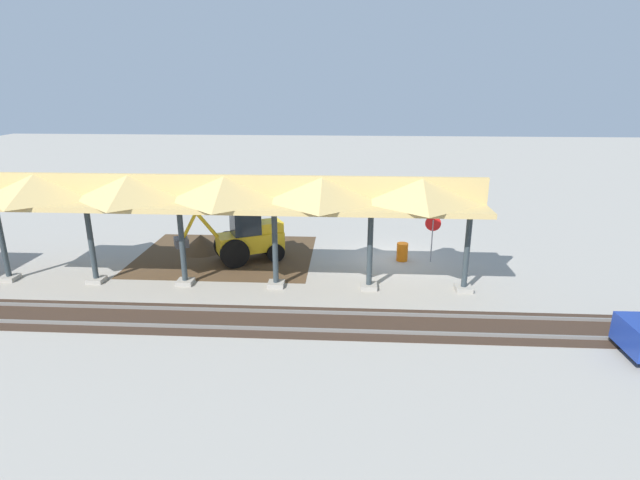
% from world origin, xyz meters
% --- Properties ---
extents(ground_plane, '(120.00, 120.00, 0.00)m').
position_xyz_m(ground_plane, '(0.00, 0.00, 0.00)').
color(ground_plane, '#9E998E').
extents(dirt_work_zone, '(8.86, 7.00, 0.01)m').
position_xyz_m(dirt_work_zone, '(8.49, -0.09, 0.00)').
color(dirt_work_zone, '#4C3823').
rests_on(dirt_work_zone, ground).
extents(platform_canopy, '(21.41, 3.20, 4.90)m').
position_xyz_m(platform_canopy, '(7.34, 3.76, 4.18)').
color(platform_canopy, '#9E998E').
rests_on(platform_canopy, ground).
extents(rail_tracks, '(60.00, 2.58, 0.15)m').
position_xyz_m(rail_tracks, '(0.00, 7.13, 0.03)').
color(rail_tracks, slate).
rests_on(rail_tracks, ground).
extents(stop_sign, '(0.75, 0.17, 2.36)m').
position_xyz_m(stop_sign, '(-1.90, 0.20, 1.70)').
color(stop_sign, gray).
rests_on(stop_sign, ground).
extents(backhoe, '(5.13, 3.37, 2.82)m').
position_xyz_m(backhoe, '(7.19, 0.58, 1.27)').
color(backhoe, yellow).
rests_on(backhoe, ground).
extents(dirt_mound, '(4.32, 4.32, 1.82)m').
position_xyz_m(dirt_mound, '(9.92, -0.70, 0.00)').
color(dirt_mound, '#4C3823').
rests_on(dirt_mound, ground).
extents(traffic_barrel, '(0.56, 0.56, 0.90)m').
position_xyz_m(traffic_barrel, '(-0.50, 0.11, 0.45)').
color(traffic_barrel, orange).
rests_on(traffic_barrel, ground).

